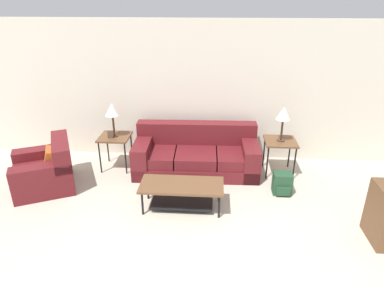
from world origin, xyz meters
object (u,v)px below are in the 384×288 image
(armchair, at_px, (46,171))
(side_table_right, at_px, (280,144))
(side_table_left, at_px, (115,139))
(backpack, at_px, (282,184))
(table_lamp_right, at_px, (284,114))
(couch, at_px, (196,155))
(table_lamp_left, at_px, (112,110))
(coffee_table, at_px, (182,190))

(armchair, relative_size, side_table_right, 2.01)
(side_table_left, bearing_deg, backpack, -13.68)
(table_lamp_right, bearing_deg, backpack, -93.55)
(armchair, xyz_separation_m, table_lamp_right, (3.92, 0.76, 0.82))
(couch, xyz_separation_m, armchair, (-2.45, -0.76, -0.00))
(table_lamp_left, bearing_deg, armchair, -141.93)
(couch, bearing_deg, side_table_left, 179.85)
(table_lamp_right, bearing_deg, coffee_table, -142.66)
(side_table_right, bearing_deg, side_table_left, 180.00)
(armchair, xyz_separation_m, side_table_right, (3.92, 0.76, 0.28))
(armchair, relative_size, table_lamp_right, 2.05)
(armchair, bearing_deg, coffee_table, -11.62)
(side_table_right, height_order, table_lamp_right, table_lamp_right)
(couch, relative_size, table_lamp_left, 3.61)
(table_lamp_right, bearing_deg, armchair, -169.02)
(side_table_left, relative_size, table_lamp_right, 1.02)
(table_lamp_left, bearing_deg, side_table_left, -63.43)
(side_table_left, xyz_separation_m, table_lamp_left, (-0.00, 0.00, 0.55))
(couch, height_order, coffee_table, couch)
(armchair, height_order, table_lamp_left, table_lamp_left)
(couch, bearing_deg, backpack, -26.15)
(backpack, bearing_deg, side_table_right, 86.45)
(coffee_table, relative_size, side_table_right, 1.96)
(side_table_right, relative_size, backpack, 1.77)
(backpack, bearing_deg, side_table_left, 166.32)
(armchair, distance_m, table_lamp_right, 4.08)
(couch, relative_size, table_lamp_right, 3.61)
(coffee_table, distance_m, backpack, 1.67)
(couch, height_order, side_table_right, couch)
(table_lamp_left, relative_size, backpack, 1.73)
(couch, xyz_separation_m, backpack, (1.43, -0.70, -0.12))
(couch, height_order, side_table_left, couch)
(armchair, height_order, side_table_left, armchair)
(armchair, bearing_deg, side_table_left, 38.07)
(side_table_left, height_order, side_table_right, same)
(couch, relative_size, coffee_table, 1.80)
(side_table_left, height_order, table_lamp_right, table_lamp_right)
(couch, distance_m, table_lamp_left, 1.69)
(couch, distance_m, table_lamp_right, 1.69)
(coffee_table, bearing_deg, table_lamp_left, 137.19)
(armchair, relative_size, side_table_left, 2.01)
(couch, distance_m, armchair, 2.56)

